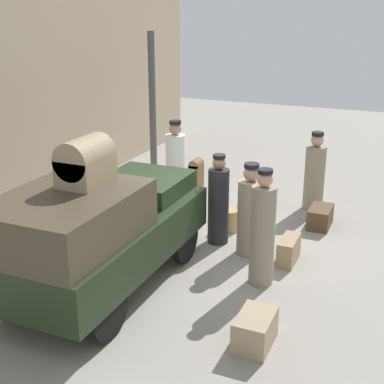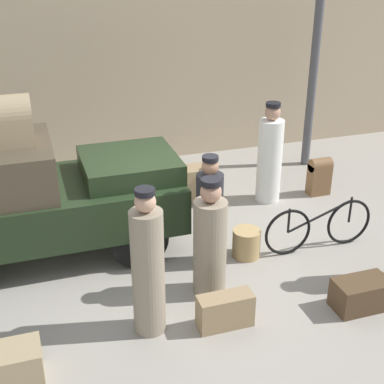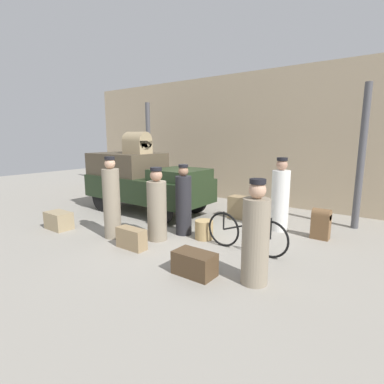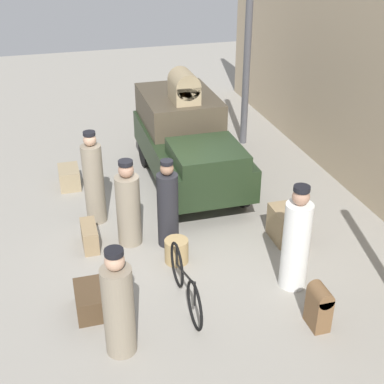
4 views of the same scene
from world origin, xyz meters
TOP-DOWN VIEW (x-y plane):
  - ground_plane at (0.00, 0.00)m, footprint 30.00×30.00m
  - station_building_facade at (0.00, 4.08)m, footprint 16.00×0.15m
  - canopy_pillar_right at (3.55, 2.73)m, footprint 0.17×0.17m
  - truck at (-2.08, 0.73)m, footprint 3.97×1.73m
  - bicycle at (2.02, -0.42)m, footprint 1.79×0.04m
  - wicker_basket at (0.90, -0.28)m, footprint 0.42×0.42m
  - porter_carrying_trunk at (2.74, -1.55)m, footprint 0.43×0.43m
  - conductor_in_dark_uniform at (0.07, -0.95)m, footprint 0.44×0.44m
  - porter_standing_middle at (-0.88, -1.45)m, footprint 0.39×0.39m
  - porter_with_bicycle at (0.30, -0.28)m, footprint 0.38×0.38m
  - porter_lifting_near_truck at (2.04, 1.39)m, footprint 0.44×0.44m
  - trunk_large_brown at (1.80, -1.89)m, footprint 0.72×0.41m
  - suitcase_small_leather at (0.76, 1.81)m, footprint 0.67×0.42m
  - suitcase_tan_flat at (-2.51, -1.86)m, footprint 0.69×0.44m
  - suitcase_black_upright at (0.01, -1.69)m, footprint 0.69×0.27m
  - trunk_barrel_dark at (3.05, 1.32)m, footprint 0.40×0.25m
  - trunk_on_truck_roof at (-2.30, 0.73)m, footprint 0.78×0.54m

SIDE VIEW (x-z plane):
  - ground_plane at x=0.00m, z-range 0.00..0.00m
  - trunk_large_brown at x=1.80m, z-range 0.00..0.40m
  - wicker_basket at x=0.90m, z-range 0.00..0.43m
  - suitcase_black_upright at x=0.01m, z-range 0.00..0.44m
  - suitcase_tan_flat at x=-2.51m, z-range 0.00..0.44m
  - suitcase_small_leather at x=0.76m, z-range 0.00..0.63m
  - trunk_barrel_dark at x=3.05m, z-range 0.03..0.74m
  - bicycle at x=2.02m, z-range -0.02..0.78m
  - conductor_in_dark_uniform at x=0.07m, z-range -0.08..1.58m
  - porter_carrying_trunk at x=2.74m, z-range -0.08..1.61m
  - porter_with_bicycle at x=0.30m, z-range -0.07..1.61m
  - porter_lifting_near_truck at x=2.04m, z-range -0.08..1.74m
  - porter_standing_middle at x=-0.88m, z-range -0.07..1.81m
  - truck at x=-2.08m, z-range 0.10..1.91m
  - canopy_pillar_right at x=3.55m, z-range 0.00..3.60m
  - trunk_on_truck_roof at x=-2.30m, z-range 1.79..2.45m
  - station_building_facade at x=0.00m, z-range 0.00..4.50m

